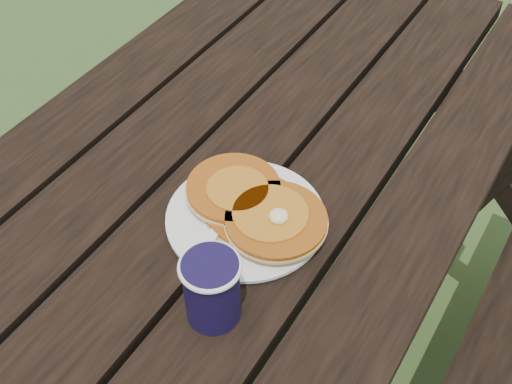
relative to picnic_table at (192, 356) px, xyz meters
The scene contains 6 objects.
picnic_table is the anchor object (origin of this frame).
plate 0.40m from the picnic_table, 40.12° to the left, with size 0.23×0.23×0.01m, color white.
pancake_stack 0.43m from the picnic_table, 42.08° to the left, with size 0.23×0.17×0.04m.
knife 0.41m from the picnic_table, ahead, with size 0.02×0.18×0.01m, color white.
fork 0.41m from the picnic_table, ahead, with size 0.03×0.16×0.01m, color white, non-canonical shape.
coffee_cup 0.47m from the picnic_table, 33.12° to the right, with size 0.08×0.08×0.11m.
Camera 1 is at (0.43, -0.46, 1.48)m, focal length 45.00 mm.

